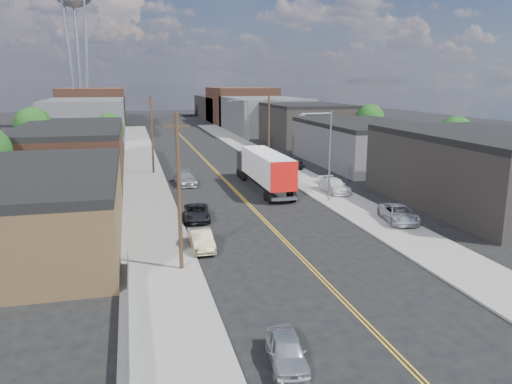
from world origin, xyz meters
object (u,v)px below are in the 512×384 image
car_left_c (197,213)px  car_right_lot_b (334,186)px  car_left_b (201,240)px  car_right_lot_a (399,214)px  semi_truck (263,167)px  car_left_d (185,179)px  car_right_lot_c (297,163)px  car_left_a (286,351)px

car_left_c → car_right_lot_b: size_ratio=0.93×
car_left_b → car_right_lot_a: bearing=7.7°
semi_truck → car_left_d: 9.37m
semi_truck → car_left_b: semi_truck is taller
car_left_b → car_right_lot_c: 34.64m
semi_truck → car_left_b: (-9.73, -19.17, -1.71)m
car_right_lot_a → car_right_lot_c: (0.21, 27.45, -0.04)m
car_left_b → car_right_lot_b: (16.42, 14.52, 0.18)m
car_left_b → car_left_c: size_ratio=0.91×
car_left_c → car_left_d: car_left_d is taller
car_left_b → car_left_d: (1.40, 23.12, 0.04)m
car_left_b → car_left_d: car_left_d is taller
car_left_a → car_left_b: size_ratio=0.89×
car_left_d → car_right_lot_b: car_right_lot_b is taller
car_left_a → car_right_lot_a: car_right_lot_a is taller
car_left_a → car_left_d: size_ratio=0.74×
car_left_c → car_left_d: 15.30m
car_left_b → car_right_lot_b: bearing=40.9°
car_left_a → semi_truck: bearing=84.4°
car_left_d → car_right_lot_a: (15.79, -20.62, 0.12)m
car_left_a → car_right_lot_a: 24.17m
car_left_b → car_left_c: bearing=84.1°
semi_truck → car_right_lot_b: size_ratio=3.20×
car_left_b → car_right_lot_c: car_right_lot_c is taller
car_left_a → car_right_lot_a: bearing=57.0°
car_left_b → car_left_d: size_ratio=0.83×
semi_truck → car_left_b: size_ratio=3.77×
car_left_c → car_left_d: (0.67, 15.29, 0.09)m
car_right_lot_b → car_right_lot_a: bearing=-88.4°
car_left_b → car_right_lot_c: (17.40, 29.95, 0.12)m
car_left_d → car_left_a: bearing=-94.0°
semi_truck → car_right_lot_c: 13.32m
car_left_c → semi_truck: bearing=56.7°
car_left_c → car_right_lot_a: bearing=-12.8°
car_left_d → car_right_lot_b: (15.02, -8.60, 0.13)m
car_left_a → car_left_d: 38.92m
car_right_lot_a → car_right_lot_c: bearing=100.0°
car_left_a → car_right_lot_a: (15.79, 18.30, 0.22)m
car_right_lot_a → car_right_lot_b: size_ratio=1.02×
car_right_lot_b → car_left_c: bearing=-159.0°
car_right_lot_a → car_right_lot_c: car_right_lot_a is taller
semi_truck → car_left_c: bearing=-128.4°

